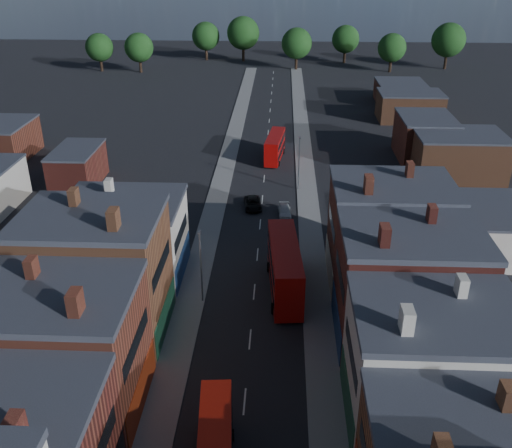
# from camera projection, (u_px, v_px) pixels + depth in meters

# --- Properties ---
(pavement_west) EXTENTS (3.00, 200.00, 0.12)m
(pavement_west) POSITION_uv_depth(u_px,v_px,m) (212.00, 216.00, 76.45)
(pavement_west) COLOR gray
(pavement_west) RESTS_ON ground
(pavement_east) EXTENTS (3.00, 200.00, 0.12)m
(pavement_east) POSITION_uv_depth(u_px,v_px,m) (309.00, 218.00, 75.92)
(pavement_east) COLOR gray
(pavement_east) RESTS_ON ground
(lamp_post_2) EXTENTS (0.25, 0.70, 8.12)m
(lamp_post_2) POSITION_uv_depth(u_px,v_px,m) (201.00, 262.00, 56.44)
(lamp_post_2) COLOR slate
(lamp_post_2) RESTS_ON ground
(lamp_post_3) EXTENTS (0.25, 0.70, 8.12)m
(lamp_post_3) POSITION_uv_depth(u_px,v_px,m) (299.00, 160.00, 82.85)
(lamp_post_3) COLOR slate
(lamp_post_3) RESTS_ON ground
(bus_1) EXTENTS (3.89, 12.69, 5.40)m
(bus_1) POSITION_uv_depth(u_px,v_px,m) (285.00, 267.00, 59.01)
(bus_1) COLOR #A00D09
(bus_1) RESTS_ON ground
(bus_2) EXTENTS (3.41, 10.08, 4.27)m
(bus_2) POSITION_uv_depth(u_px,v_px,m) (275.00, 146.00, 95.57)
(bus_2) COLOR #9F0807
(bus_2) RESTS_ON ground
(car_2) EXTENTS (2.82, 5.11, 1.35)m
(car_2) POSITION_uv_depth(u_px,v_px,m) (253.00, 203.00, 78.72)
(car_2) COLOR black
(car_2) RESTS_ON ground
(car_3) EXTENTS (1.86, 4.10, 1.16)m
(car_3) POSITION_uv_depth(u_px,v_px,m) (285.00, 211.00, 76.75)
(car_3) COLOR silver
(car_3) RESTS_ON ground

